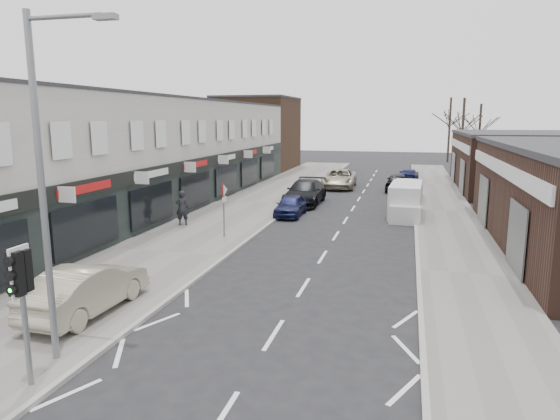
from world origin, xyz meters
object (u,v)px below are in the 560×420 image
Objects in this scene: parked_car_left_c at (339,179)px; traffic_light at (21,284)px; parked_car_right_a at (409,190)px; parked_car_right_c at (409,175)px; parked_car_left_b at (305,192)px; white_van at (406,201)px; warning_sign at (224,195)px; sedan_on_pavement at (87,289)px; parked_car_right_b at (397,182)px; pedestrian at (182,208)px; street_lamp at (47,173)px; parked_car_left_a at (291,205)px.

traffic_light is at bearing -95.97° from parked_car_left_c.
parked_car_right_c is at bearing -85.50° from parked_car_right_a.
traffic_light reaches higher than parked_car_left_b.
white_van is 1.22× the size of parked_car_right_c.
warning_sign is 0.64× the size of parked_car_right_c.
parked_car_right_b is (8.33, 28.86, -0.11)m from sedan_on_pavement.
parked_car_left_c is (6.14, 17.64, -0.28)m from pedestrian.
street_lamp is at bearing -107.75° from white_van.
pedestrian is at bearing 49.45° from parked_car_right_a.
warning_sign is 26.61m from parked_car_right_c.
parked_car_left_a is (1.13, 19.34, -3.98)m from street_lamp.
traffic_light reaches higher than parked_car_left_c.
street_lamp is at bearing 95.88° from traffic_light.
parked_car_left_c is (3.52, 29.69, -0.06)m from sedan_on_pavement.
parked_car_left_c is (2.96, 19.61, -1.42)m from warning_sign.
white_van is at bearing 69.39° from street_lamp.
parked_car_left_b is at bearing 89.35° from parked_car_left_a.
pedestrian is 25.99m from parked_car_right_c.
traffic_light is at bearing -92.15° from parked_car_left_b.
white_van is at bearing -66.67° from parked_car_left_c.
parked_car_right_b is (-0.71, 10.72, -0.19)m from white_van.
parked_car_right_a reaches higher than parked_car_right_c.
pedestrian is 20.07m from parked_car_right_b.
street_lamp is at bearing -96.33° from parked_car_left_c.
parked_car_left_b is at bearing 87.70° from traffic_light.
traffic_light is 0.72× the size of parked_car_right_b.
street_lamp reaches higher than traffic_light.
warning_sign is 11.77m from white_van.
white_van is 17.05m from parked_car_right_c.
white_van is 6.90m from parked_car_left_a.
parked_car_right_c is at bearing -102.83° from sedan_on_pavement.
parked_car_right_a is (9.22, 23.88, -0.03)m from sedan_on_pavement.
pedestrian is (-2.62, 12.05, 0.22)m from sedan_on_pavement.
street_lamp is 38.95m from parked_car_right_c.
street_lamp is 15.67m from pedestrian.
warning_sign reaches higher than parked_car_left_b.
parked_car_right_a is 5.06m from parked_car_right_b.
traffic_light is at bearing 81.67° from parked_car_right_c.
parked_car_right_a is (6.90, 2.90, 0.00)m from parked_car_left_b.
parked_car_left_a is at bearing -97.47° from parked_car_left_c.
parked_car_right_a is at bearing -47.76° from parked_car_left_c.
street_lamp is at bearing 81.13° from parked_car_right_c.
parked_car_left_b and parked_car_right_a have the same top height.
pedestrian is 16.74m from parked_car_right_a.
white_van is 0.91× the size of parked_car_left_b.
white_van is 12.80m from parked_car_left_c.
white_van is (7.85, 20.87, -3.69)m from street_lamp.
traffic_light is at bearing -106.41° from white_van.
white_van is (7.72, 22.08, -1.49)m from traffic_light.
sedan_on_pavement is (-0.56, -10.08, -1.35)m from warning_sign.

